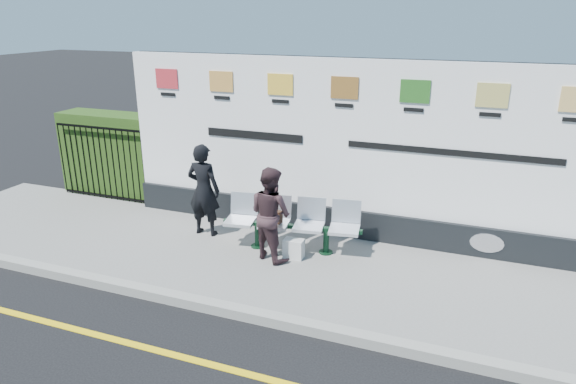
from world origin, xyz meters
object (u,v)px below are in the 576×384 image
Objects in this scene: bench at (291,237)px; woman_left at (204,190)px; woman_right at (271,214)px; billboard at (343,162)px.

woman_left reaches higher than bench.
bench is 1.46× the size of woman_right.
woman_left is at bearing 7.19° from woman_right.
billboard reaches higher than woman_left.
woman_right is (-0.79, -1.30, -0.56)m from billboard.
bench is at bearing -95.42° from woman_right.
billboard is at bearing 49.41° from bench.
bench is 1.73m from woman_left.
bench is 1.35× the size of woman_left.
bench is (-0.58, -0.94, -1.07)m from billboard.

